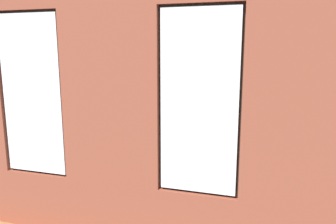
% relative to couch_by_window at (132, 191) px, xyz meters
% --- Properties ---
extents(ground_plane, '(7.02, 6.54, 0.10)m').
position_rel_couch_by_window_xyz_m(ground_plane, '(-0.04, -2.24, -0.38)').
color(ground_plane, '#99663D').
extents(brick_wall_with_windows, '(6.42, 0.30, 3.32)m').
position_rel_couch_by_window_xyz_m(brick_wall_with_windows, '(-0.04, 0.65, 1.31)').
color(brick_wall_with_windows, brown).
rests_on(brick_wall_with_windows, ground_plane).
extents(white_wall_right, '(0.10, 5.54, 3.32)m').
position_rel_couch_by_window_xyz_m(white_wall_right, '(3.11, -2.04, 1.33)').
color(white_wall_right, white).
rests_on(white_wall_right, ground_plane).
extents(couch_by_window, '(1.92, 0.87, 0.80)m').
position_rel_couch_by_window_xyz_m(couch_by_window, '(0.00, 0.00, 0.00)').
color(couch_by_window, black).
rests_on(couch_by_window, ground_plane).
extents(couch_left, '(1.01, 1.77, 0.80)m').
position_rel_couch_by_window_xyz_m(couch_left, '(-2.55, -1.65, 0.00)').
color(couch_left, black).
rests_on(couch_left, ground_plane).
extents(coffee_table, '(1.31, 0.77, 0.43)m').
position_rel_couch_by_window_xyz_m(coffee_table, '(0.19, -2.72, 0.05)').
color(coffee_table, tan).
rests_on(coffee_table, ground_plane).
extents(cup_ceramic, '(0.08, 0.08, 0.09)m').
position_rel_couch_by_window_xyz_m(cup_ceramic, '(0.09, -2.61, 0.15)').
color(cup_ceramic, '#4C4C51').
rests_on(cup_ceramic, coffee_table).
extents(candle_jar, '(0.08, 0.08, 0.10)m').
position_rel_couch_by_window_xyz_m(candle_jar, '(0.35, -2.82, 0.15)').
color(candle_jar, '#B7333D').
rests_on(candle_jar, coffee_table).
extents(remote_black, '(0.18, 0.07, 0.02)m').
position_rel_couch_by_window_xyz_m(remote_black, '(0.19, -2.72, 0.11)').
color(remote_black, black).
rests_on(remote_black, coffee_table).
extents(remote_silver, '(0.18, 0.10, 0.02)m').
position_rel_couch_by_window_xyz_m(remote_silver, '(-0.17, -2.86, 0.11)').
color(remote_silver, '#B2B2B7').
rests_on(remote_silver, coffee_table).
extents(remote_gray, '(0.12, 0.17, 0.02)m').
position_rel_couch_by_window_xyz_m(remote_gray, '(0.58, -2.61, 0.11)').
color(remote_gray, '#59595B').
rests_on(remote_gray, coffee_table).
extents(media_console, '(1.30, 0.42, 0.47)m').
position_rel_couch_by_window_xyz_m(media_console, '(2.81, -2.73, -0.09)').
color(media_console, black).
rests_on(media_console, ground_plane).
extents(tv_flatscreen, '(0.99, 0.20, 0.70)m').
position_rel_couch_by_window_xyz_m(tv_flatscreen, '(2.81, -2.74, 0.49)').
color(tv_flatscreen, black).
rests_on(tv_flatscreen, media_console).
extents(potted_plant_between_couches, '(0.85, 0.96, 1.27)m').
position_rel_couch_by_window_xyz_m(potted_plant_between_couches, '(-1.42, -0.05, 0.35)').
color(potted_plant_between_couches, '#9E5638').
rests_on(potted_plant_between_couches, ground_plane).
extents(potted_plant_foreground_right, '(0.70, 0.74, 1.22)m').
position_rel_couch_by_window_xyz_m(potted_plant_foreground_right, '(2.51, -4.47, 0.22)').
color(potted_plant_foreground_right, beige).
rests_on(potted_plant_foreground_right, ground_plane).
extents(potted_plant_near_tv, '(0.78, 0.62, 0.98)m').
position_rel_couch_by_window_xyz_m(potted_plant_near_tv, '(2.27, -1.63, 0.14)').
color(potted_plant_near_tv, brown).
rests_on(potted_plant_near_tv, ground_plane).
extents(potted_plant_mid_room_small, '(0.42, 0.42, 0.63)m').
position_rel_couch_by_window_xyz_m(potted_plant_mid_room_small, '(-0.76, -2.68, 0.08)').
color(potted_plant_mid_room_small, gray).
rests_on(potted_plant_mid_room_small, ground_plane).
extents(potted_plant_by_left_couch, '(0.28, 0.28, 0.49)m').
position_rel_couch_by_window_xyz_m(potted_plant_by_left_couch, '(-2.15, -2.96, -0.01)').
color(potted_plant_by_left_couch, brown).
rests_on(potted_plant_by_left_couch, ground_plane).
extents(potted_plant_corner_near_left, '(0.71, 0.66, 1.13)m').
position_rel_couch_by_window_xyz_m(potted_plant_corner_near_left, '(-2.70, -4.52, 0.11)').
color(potted_plant_corner_near_left, '#9E5638').
rests_on(potted_plant_corner_near_left, ground_plane).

